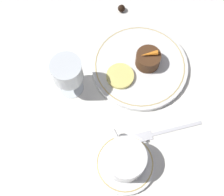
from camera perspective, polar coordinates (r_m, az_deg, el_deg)
name	(u,v)px	position (r m, az deg, el deg)	size (l,w,h in m)	color
ground_plane	(125,69)	(0.80, 2.32, 5.31)	(3.00, 3.00, 0.00)	white
dinner_plate	(140,66)	(0.80, 5.10, 5.88)	(0.24, 0.24, 0.01)	white
saucer	(125,163)	(0.71, 2.38, -11.87)	(0.14, 0.14, 0.01)	white
coffee_cup	(125,159)	(0.68, 2.40, -11.12)	(0.12, 0.09, 0.06)	white
spoon	(120,146)	(0.71, 1.39, -8.81)	(0.02, 0.10, 0.00)	silver
wine_glass	(68,74)	(0.71, -8.07, 4.44)	(0.07, 0.07, 0.11)	silver
fork	(158,133)	(0.74, 8.47, -6.35)	(0.04, 0.17, 0.01)	silver
dessert_cake	(148,59)	(0.78, 6.60, 7.06)	(0.06, 0.06, 0.04)	#4C2D19
carrot_garnish	(149,54)	(0.76, 6.80, 8.01)	(0.02, 0.04, 0.01)	orange
pineapple_slice	(120,76)	(0.77, 1.50, 4.04)	(0.07, 0.07, 0.01)	#EFE075
chocolate_truffle	(121,8)	(0.89, 1.75, 16.06)	(0.02, 0.02, 0.02)	black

